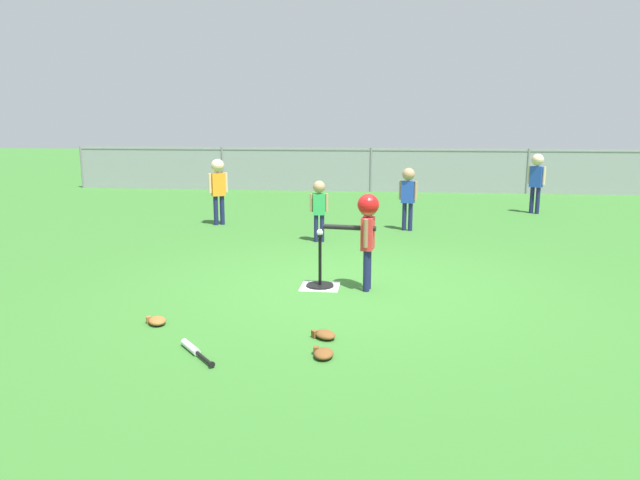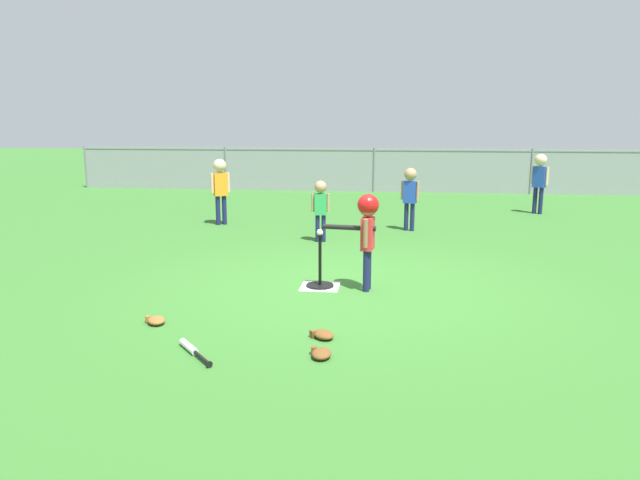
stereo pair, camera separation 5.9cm
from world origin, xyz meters
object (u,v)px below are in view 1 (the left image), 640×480
object	(u,v)px
batting_tee	(320,279)
fielder_deep_left	(218,183)
glove_by_plate	(325,335)
glove_tossed_aside	(157,321)
batter_child	(367,222)
fielder_near_left	(408,190)
spare_bat_silver	(193,349)
glove_near_bats	(323,353)
fielder_deep_center	(319,203)
baseball_on_tee	(320,232)
fielder_near_right	(537,175)

from	to	relation	value
batting_tee	fielder_deep_left	world-z (taller)	fielder_deep_left
glove_by_plate	glove_tossed_aside	world-z (taller)	same
fielder_deep_left	glove_tossed_aside	distance (m)	5.44
glove_by_plate	batter_child	bearing A→B (deg)	78.75
batting_tee	fielder_near_left	distance (m)	3.88
spare_bat_silver	glove_near_bats	world-z (taller)	glove_near_bats
glove_by_plate	glove_near_bats	bearing A→B (deg)	-85.53
fielder_deep_center	fielder_near_left	xyz separation A→B (m)	(1.41, 1.13, 0.08)
baseball_on_tee	spare_bat_silver	world-z (taller)	baseball_on_tee
batting_tee	glove_near_bats	world-z (taller)	batting_tee
baseball_on_tee	fielder_deep_center	distance (m)	2.56
fielder_near_right	fielder_near_left	world-z (taller)	fielder_near_right
fielder_near_right	glove_tossed_aside	distance (m)	8.96
baseball_on_tee	fielder_near_left	bearing A→B (deg)	73.13
baseball_on_tee	fielder_near_right	bearing A→B (deg)	57.35
batting_tee	spare_bat_silver	size ratio (longest dim) A/B	1.24
batting_tee	baseball_on_tee	world-z (taller)	baseball_on_tee
batter_child	glove_by_plate	world-z (taller)	batter_child
baseball_on_tee	fielder_near_left	distance (m)	3.83
fielder_deep_center	fielder_near_right	distance (m)	5.23
fielder_near_right	fielder_deep_center	bearing A→B (deg)	-140.68
baseball_on_tee	glove_by_plate	xyz separation A→B (m)	(0.22, -1.64, -0.60)
batting_tee	glove_by_plate	bearing A→B (deg)	-82.22
spare_bat_silver	glove_by_plate	bearing A→B (deg)	23.38
fielder_near_right	fielder_near_left	size ratio (longest dim) A/B	1.12
batter_child	glove_by_plate	bearing A→B (deg)	-101.25
glove_near_bats	glove_tossed_aside	xyz separation A→B (m)	(-1.65, 0.62, 0.00)
batting_tee	spare_bat_silver	world-z (taller)	batting_tee
fielder_near_right	batter_child	bearing A→B (deg)	-118.46
fielder_deep_center	spare_bat_silver	world-z (taller)	fielder_deep_center
baseball_on_tee	fielder_deep_left	distance (m)	4.49
batting_tee	baseball_on_tee	xyz separation A→B (m)	(0.00, 0.00, 0.55)
fielder_near_left	spare_bat_silver	distance (m)	6.11
fielder_near_left	spare_bat_silver	bearing A→B (deg)	-108.58
fielder_deep_left	glove_by_plate	bearing A→B (deg)	-65.54
batting_tee	fielder_near_left	bearing A→B (deg)	73.13
batting_tee	batter_child	bearing A→B (deg)	-8.46
glove_by_plate	baseball_on_tee	bearing A→B (deg)	97.78
batter_child	glove_tossed_aside	bearing A→B (deg)	-144.52
fielder_near_right	glove_tossed_aside	world-z (taller)	fielder_near_right
batter_child	fielder_deep_left	bearing A→B (deg)	125.52
fielder_near_left	glove_by_plate	bearing A→B (deg)	-99.49
fielder_deep_left	fielder_deep_center	bearing A→B (deg)	-33.70
batting_tee	fielder_deep_center	distance (m)	2.61
batter_child	fielder_near_right	xyz separation A→B (m)	(3.22, 5.93, -0.00)
baseball_on_tee	batter_child	distance (m)	0.56
glove_tossed_aside	fielder_deep_left	bearing A→B (deg)	99.49
batter_child	glove_by_plate	distance (m)	1.76
spare_bat_silver	glove_tossed_aside	world-z (taller)	glove_tossed_aside
fielder_deep_center	fielder_deep_left	bearing A→B (deg)	146.30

